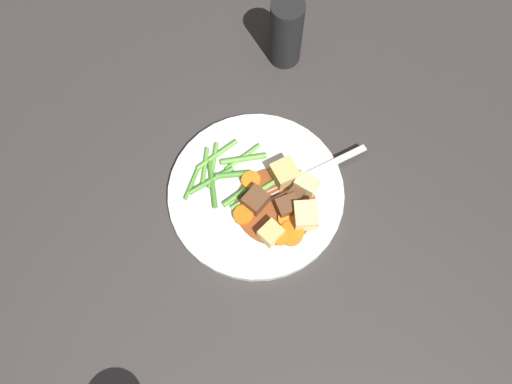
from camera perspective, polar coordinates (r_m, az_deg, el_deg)
name	(u,v)px	position (r m, az deg, el deg)	size (l,w,h in m)	color
ground_plane	(256,195)	(0.82, 0.00, -0.34)	(3.00, 3.00, 0.00)	#383330
dinner_plate	(256,194)	(0.82, 0.00, -0.17)	(0.26, 0.26, 0.01)	white
stew_sauce	(276,205)	(0.80, 2.05, -1.39)	(0.12, 0.12, 0.00)	brown
carrot_slice_0	(243,215)	(0.79, -1.30, -2.39)	(0.03, 0.03, 0.01)	orange
carrot_slice_1	(281,236)	(0.78, 2.56, -4.50)	(0.03, 0.03, 0.01)	orange
carrot_slice_2	(289,219)	(0.79, 3.42, -2.79)	(0.03, 0.03, 0.01)	orange
carrot_slice_3	(251,181)	(0.81, -0.53, 1.16)	(0.03, 0.03, 0.01)	orange
carrot_slice_4	(291,233)	(0.79, 3.62, -4.26)	(0.04, 0.04, 0.01)	orange
potato_chunk_0	(307,184)	(0.81, 5.21, 0.79)	(0.02, 0.03, 0.03)	#EAD68C
potato_chunk_1	(306,216)	(0.79, 5.10, -2.45)	(0.03, 0.04, 0.03)	#EAD68C
potato_chunk_2	(285,173)	(0.81, 2.96, 1.93)	(0.03, 0.03, 0.03)	#DBBC6B
potato_chunk_3	(271,234)	(0.78, 1.54, -4.28)	(0.03, 0.03, 0.02)	#DBBC6B
meat_chunk_0	(288,206)	(0.79, 3.25, -1.45)	(0.03, 0.03, 0.02)	brown
meat_chunk_1	(294,197)	(0.80, 3.94, -0.50)	(0.03, 0.02, 0.02)	#56331E
meat_chunk_2	(256,200)	(0.79, -0.03, -0.86)	(0.03, 0.03, 0.03)	brown
green_bean_0	(205,166)	(0.83, -5.27, 2.68)	(0.01, 0.01, 0.06)	#66AD42
green_bean_1	(217,155)	(0.83, -4.02, 3.85)	(0.01, 0.01, 0.07)	#66AD42
green_bean_2	(211,180)	(0.82, -4.62, 1.19)	(0.01, 0.01, 0.07)	#4C8E33
green_bean_3	(244,159)	(0.83, -1.28, 3.43)	(0.01, 0.01, 0.07)	#66AD42
green_bean_4	(212,184)	(0.81, -4.49, 0.79)	(0.01, 0.01, 0.07)	#4C8E33
green_bean_5	(253,195)	(0.81, -0.30, -0.29)	(0.01, 0.01, 0.08)	#66AD42
green_bean_6	(213,165)	(0.83, -4.42, 2.76)	(0.01, 0.01, 0.07)	#66AD42
green_bean_7	(239,194)	(0.81, -1.74, -0.18)	(0.01, 0.01, 0.06)	#599E38
green_bean_8	(192,183)	(0.82, -6.60, 0.90)	(0.01, 0.01, 0.05)	#599E38
green_bean_9	(235,172)	(0.82, -2.17, 2.06)	(0.01, 0.01, 0.05)	#4C8E33
green_bean_10	(243,157)	(0.83, -1.38, 3.58)	(0.01, 0.01, 0.07)	#66AD42
fork	(311,174)	(0.82, 5.64, 1.90)	(0.09, 0.16, 0.00)	silver
pepper_mill	(286,32)	(0.89, 3.09, 16.04)	(0.05, 0.05, 0.12)	black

